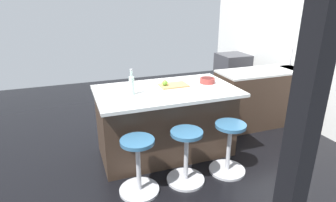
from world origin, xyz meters
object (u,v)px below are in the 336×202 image
kitchen_island (165,121)px  cutting_board (174,85)px  stool_middle (186,158)px  apple_green (165,83)px  oven_range (232,75)px  stool_by_window (229,150)px  stool_near_camera (138,168)px  fruit_bowl (207,80)px  water_bottle (132,85)px

kitchen_island → cutting_board: 0.49m
stool_middle → apple_green: apple_green is taller
kitchen_island → stool_middle: (0.00, 0.69, -0.17)m
oven_range → apple_green: size_ratio=12.24×
stool_by_window → stool_near_camera: size_ratio=1.00×
oven_range → fruit_bowl: fruit_bowl is taller
stool_near_camera → cutting_board: bearing=-132.6°
oven_range → kitchen_island: kitchen_island is taller
stool_by_window → cutting_board: 1.07m
stool_by_window → stool_middle: size_ratio=1.00×
stool_by_window → stool_middle: bearing=0.0°
oven_range → fruit_bowl: 2.43m
fruit_bowl → apple_green: bearing=-2.7°
cutting_board → fruit_bowl: bearing=176.2°
oven_range → stool_by_window: oven_range is taller
cutting_board → water_bottle: water_bottle is taller
stool_by_window → fruit_bowl: bearing=-94.4°
stool_near_camera → cutting_board: cutting_board is taller
kitchen_island → stool_near_camera: size_ratio=2.76×
apple_green → fruit_bowl: apple_green is taller
apple_green → water_bottle: water_bottle is taller
stool_near_camera → cutting_board: size_ratio=1.78×
oven_range → cutting_board: (2.03, 1.76, 0.49)m
cutting_board → kitchen_island: bearing=23.2°
stool_middle → kitchen_island: bearing=-90.0°
stool_middle → stool_near_camera: 0.56m
stool_middle → stool_near_camera: same height
kitchen_island → stool_by_window: kitchen_island is taller
stool_by_window → apple_green: 1.15m
stool_middle → water_bottle: 1.06m
oven_range → kitchen_island: (2.17, 1.82, 0.02)m
kitchen_island → fruit_bowl: fruit_bowl is taller
kitchen_island → water_bottle: water_bottle is taller
stool_middle → stool_near_camera: bearing=0.0°
stool_middle → oven_range: bearing=-130.8°
stool_middle → apple_green: bearing=-91.0°
apple_green → fruit_bowl: size_ratio=0.36×
fruit_bowl → stool_middle: bearing=49.7°
water_bottle → fruit_bowl: 1.07m
stool_by_window → stool_middle: (0.56, 0.00, 0.00)m
stool_near_camera → cutting_board: 1.20m
stool_by_window → fruit_bowl: (-0.05, -0.72, 0.66)m
cutting_board → water_bottle: bearing=14.4°
oven_range → fruit_bowl: (1.56, 1.79, 0.52)m
stool_by_window → cutting_board: size_ratio=1.78×
oven_range → water_bottle: size_ratio=2.84×
apple_green → kitchen_island: bearing=76.3°
stool_by_window → water_bottle: bearing=-30.7°
stool_middle → fruit_bowl: 1.15m
apple_green → stool_near_camera: bearing=52.8°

